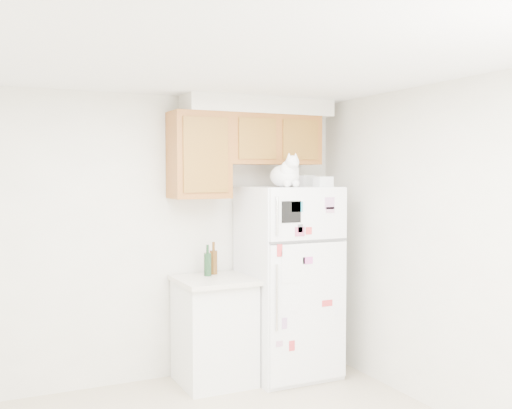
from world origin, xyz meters
TOP-DOWN VIEW (x-y plane):
  - room_shell at (0.12, 0.24)m, footprint 3.84×4.04m
  - refrigerator at (1.27, 1.61)m, footprint 0.76×0.78m
  - base_counter at (0.58, 1.68)m, footprint 0.64×0.64m
  - cat at (1.18, 1.48)m, footprint 0.29×0.42m
  - storage_box_back at (1.51, 1.73)m, footprint 0.22×0.19m
  - storage_box_front at (1.53, 1.45)m, footprint 0.16×0.12m
  - bottle_green at (0.56, 1.78)m, footprint 0.06×0.06m
  - bottle_amber at (0.64, 1.85)m, footprint 0.07×0.07m

SIDE VIEW (x-z plane):
  - base_counter at x=0.58m, z-range 0.00..0.92m
  - refrigerator at x=1.27m, z-range 0.00..1.70m
  - bottle_green at x=0.56m, z-range 0.92..1.19m
  - bottle_amber at x=0.64m, z-range 0.92..1.21m
  - room_shell at x=0.12m, z-range 0.41..2.93m
  - storage_box_front at x=1.53m, z-range 1.70..1.79m
  - storage_box_back at x=1.51m, z-range 1.70..1.80m
  - cat at x=1.18m, z-range 1.66..1.96m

